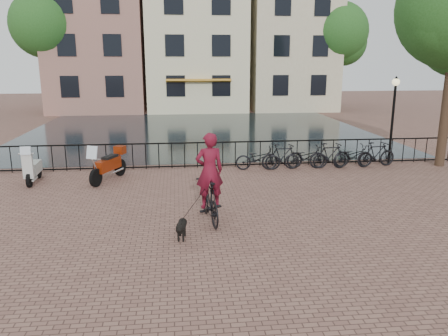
{
  "coord_description": "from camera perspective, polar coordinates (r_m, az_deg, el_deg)",
  "views": [
    {
      "loc": [
        -1.29,
        -8.73,
        4.12
      ],
      "look_at": [
        0.0,
        3.0,
        1.2
      ],
      "focal_mm": 35.0,
      "sensor_mm": 36.0,
      "label": 1
    }
  ],
  "objects": [
    {
      "name": "parked_bike_0",
      "position": [
        16.83,
        4.46,
        1.26
      ],
      "size": [
        1.76,
        0.75,
        0.9
      ],
      "primitive_type": "imported",
      "rotation": [
        0.0,
        0.0,
        1.48
      ],
      "color": "black",
      "rests_on": "ground"
    },
    {
      "name": "canal_house_right",
      "position": [
        40.03,
        8.27,
        17.38
      ],
      "size": [
        7.0,
        9.0,
        13.3
      ],
      "color": "#C4B591",
      "rests_on": "ground"
    },
    {
      "name": "tree_far_right",
      "position": [
        38.19,
        14.75,
        16.81
      ],
      "size": [
        4.76,
        4.76,
        8.76
      ],
      "color": "black",
      "rests_on": "ground"
    },
    {
      "name": "parked_bike_1",
      "position": [
        17.02,
        7.61,
        1.49
      ],
      "size": [
        1.71,
        0.67,
        1.0
      ],
      "primitive_type": "imported",
      "rotation": [
        0.0,
        0.0,
        1.69
      ],
      "color": "black",
      "rests_on": "ground"
    },
    {
      "name": "railing",
      "position": [
        17.16,
        -1.83,
        1.73
      ],
      "size": [
        20.0,
        0.05,
        1.02
      ],
      "color": "black",
      "rests_on": "ground"
    },
    {
      "name": "canal_water",
      "position": [
        26.38,
        -3.41,
        4.89
      ],
      "size": [
        20.0,
        20.0,
        0.0
      ],
      "primitive_type": "plane",
      "color": "black",
      "rests_on": "ground"
    },
    {
      "name": "lamp_post",
      "position": [
        18.49,
        21.29,
        7.55
      ],
      "size": [
        0.3,
        0.3,
        3.45
      ],
      "color": "black",
      "rests_on": "ground"
    },
    {
      "name": "motorcycle",
      "position": [
        15.7,
        -14.93,
        0.9
      ],
      "size": [
        1.27,
        2.02,
        1.43
      ],
      "rotation": [
        0.0,
        0.0,
        -0.43
      ],
      "color": "maroon",
      "rests_on": "ground"
    },
    {
      "name": "canal_house_mid",
      "position": [
        38.81,
        -3.78,
        16.49
      ],
      "size": [
        8.0,
        9.5,
        11.8
      ],
      "color": "beige",
      "rests_on": "ground"
    },
    {
      "name": "parked_bike_3",
      "position": [
        17.56,
        13.64,
        1.61
      ],
      "size": [
        1.69,
        0.6,
        1.0
      ],
      "primitive_type": "imported",
      "rotation": [
        0.0,
        0.0,
        1.65
      ],
      "color": "black",
      "rests_on": "ground"
    },
    {
      "name": "canal_house_left",
      "position": [
        39.29,
        -16.05,
        16.71
      ],
      "size": [
        7.5,
        9.0,
        12.8
      ],
      "color": "#976858",
      "rests_on": "ground"
    },
    {
      "name": "parked_bike_4",
      "position": [
        17.92,
        16.49,
        1.5
      ],
      "size": [
        1.78,
        0.82,
        0.9
      ],
      "primitive_type": "imported",
      "rotation": [
        0.0,
        0.0,
        1.71
      ],
      "color": "black",
      "rests_on": "ground"
    },
    {
      "name": "tree_far_left",
      "position": [
        37.12,
        -22.45,
        16.92
      ],
      "size": [
        5.04,
        5.04,
        9.27
      ],
      "color": "black",
      "rests_on": "ground"
    },
    {
      "name": "scooter",
      "position": [
        16.35,
        -23.72,
        0.68
      ],
      "size": [
        0.51,
        1.55,
        1.42
      ],
      "rotation": [
        0.0,
        0.0,
        0.05
      ],
      "color": "beige",
      "rests_on": "ground"
    },
    {
      "name": "dog",
      "position": [
        10.45,
        -5.56,
        -7.87
      ],
      "size": [
        0.34,
        0.78,
        0.51
      ],
      "rotation": [
        0.0,
        0.0,
        -0.13
      ],
      "color": "black",
      "rests_on": "ground"
    },
    {
      "name": "cyclist",
      "position": [
        11.26,
        -1.9,
        -1.96
      ],
      "size": [
        0.94,
        2.07,
        2.76
      ],
      "rotation": [
        0.0,
        0.0,
        3.28
      ],
      "color": "black",
      "rests_on": "ground"
    },
    {
      "name": "ground",
      "position": [
        9.74,
        1.97,
        -11.14
      ],
      "size": [
        100.0,
        100.0,
        0.0
      ],
      "primitive_type": "plane",
      "color": "brown",
      "rests_on": "ground"
    },
    {
      "name": "parked_bike_5",
      "position": [
        18.29,
        19.25,
        1.7
      ],
      "size": [
        1.72,
        0.73,
        1.0
      ],
      "primitive_type": "imported",
      "rotation": [
        0.0,
        0.0,
        1.73
      ],
      "color": "black",
      "rests_on": "ground"
    },
    {
      "name": "parked_bike_2",
      "position": [
        17.28,
        10.67,
        1.39
      ],
      "size": [
        1.72,
        0.61,
        0.9
      ],
      "primitive_type": "imported",
      "rotation": [
        0.0,
        0.0,
        1.57
      ],
      "color": "black",
      "rests_on": "ground"
    }
  ]
}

